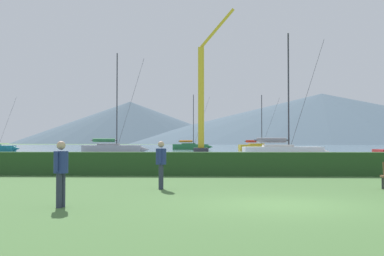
{
  "coord_description": "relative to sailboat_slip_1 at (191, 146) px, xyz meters",
  "views": [
    {
      "loc": [
        -1.84,
        -12.63,
        1.63
      ],
      "look_at": [
        -4.5,
        55.38,
        3.56
      ],
      "focal_mm": 45.34,
      "sensor_mm": 36.0,
      "label": 1
    }
  ],
  "objects": [
    {
      "name": "sailboat_slip_4",
      "position": [
        -8.74,
        -36.99,
        0.05
      ],
      "size": [
        8.79,
        3.2,
        13.27
      ],
      "rotation": [
        0.0,
        0.0,
        0.09
      ],
      "color": "#9E9EA3",
      "rests_on": "harbor_water"
    },
    {
      "name": "person_seated_viewer",
      "position": [
        2.38,
        -83.22,
        0.28
      ],
      "size": [
        0.36,
        0.57,
        1.65
      ],
      "rotation": [
        0.0,
        0.0,
        -0.06
      ],
      "color": "#2D3347",
      "rests_on": "ground_plane"
    },
    {
      "name": "ground_plane",
      "position": [
        5.93,
        -87.21,
        -0.69
      ],
      "size": [
        1000.0,
        1000.0,
        0.0
      ],
      "primitive_type": "plane",
      "color": "#477038"
    },
    {
      "name": "person_standing_walker",
      "position": [
        0.36,
        -87.92,
        0.28
      ],
      "size": [
        0.36,
        0.56,
        1.65
      ],
      "rotation": [
        0.0,
        0.0,
        -0.2
      ],
      "color": "#2D3347",
      "rests_on": "ground_plane"
    },
    {
      "name": "distant_hill_central_peak",
      "position": [
        -68.05,
        328.35,
        17.98
      ],
      "size": [
        202.4,
        202.4,
        37.35
      ],
      "primitive_type": "cone",
      "color": "#425666",
      "rests_on": "ground_plane"
    },
    {
      "name": "sailboat_slip_2",
      "position": [
        10.93,
        -53.86,
        0.02
      ],
      "size": [
        8.53,
        2.97,
        11.94
      ],
      "rotation": [
        0.0,
        0.0,
        0.07
      ],
      "color": "white",
      "rests_on": "harbor_water"
    },
    {
      "name": "distant_hill_west_ridge",
      "position": [
        98.76,
        316.76,
        20.7
      ],
      "size": [
        352.37,
        352.37,
        42.78
      ],
      "primitive_type": "cone",
      "color": "#425666",
      "rests_on": "ground_plane"
    },
    {
      "name": "sailboat_slip_3",
      "position": [
        12.79,
        -12.05,
        -0.02
      ],
      "size": [
        8.27,
        3.3,
        10.09
      ],
      "rotation": [
        0.0,
        0.0,
        0.13
      ],
      "color": "gold",
      "rests_on": "harbor_water"
    },
    {
      "name": "hedge_line",
      "position": [
        5.93,
        -76.21,
        -0.13
      ],
      "size": [
        80.0,
        1.2,
        1.12
      ],
      "primitive_type": "cube",
      "color": "#284C23",
      "rests_on": "ground_plane"
    },
    {
      "name": "sailboat_slip_1",
      "position": [
        0.0,
        0.0,
        0.0
      ],
      "size": [
        8.34,
        3.33,
        11.35
      ],
      "rotation": [
        0.0,
        0.0,
        -0.13
      ],
      "color": "#236B38",
      "rests_on": "harbor_water"
    },
    {
      "name": "harbor_water",
      "position": [
        5.93,
        49.79,
        -0.69
      ],
      "size": [
        320.0,
        246.0,
        0.0
      ],
      "primitive_type": "cube",
      "color": "slate",
      "rests_on": "ground_plane"
    },
    {
      "name": "dock_crane",
      "position": [
        2.92,
        -34.42,
        5.78
      ],
      "size": [
        5.54,
        2.0,
        19.75
      ],
      "color": "#333338",
      "rests_on": "ground_plane"
    }
  ]
}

